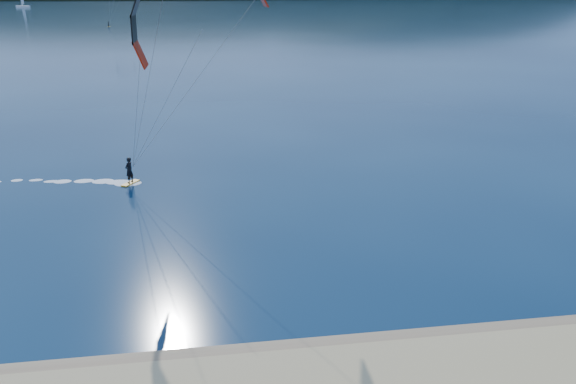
{
  "coord_description": "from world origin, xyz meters",
  "views": [
    {
      "loc": [
        -1.71,
        -13.59,
        13.79
      ],
      "look_at": [
        1.7,
        10.0,
        5.0
      ],
      "focal_mm": 34.93,
      "sensor_mm": 36.0,
      "label": 1
    }
  ],
  "objects": [
    {
      "name": "wet_sand",
      "position": [
        0.0,
        4.5,
        0.05
      ],
      "size": [
        220.0,
        2.5,
        0.1
      ],
      "color": "#876C4F",
      "rests_on": "ground"
    },
    {
      "name": "kitesurfer_near",
      "position": [
        -2.09,
        21.24,
        11.05
      ],
      "size": [
        21.08,
        8.93,
        15.11
      ],
      "color": "orange",
      "rests_on": "ground"
    },
    {
      "name": "sailboat",
      "position": [
        -122.17,
        406.42,
        0.93
      ],
      "size": [
        8.8,
        5.74,
        12.68
      ],
      "color": "white",
      "rests_on": "ground"
    }
  ]
}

